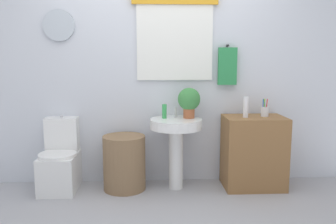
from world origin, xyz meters
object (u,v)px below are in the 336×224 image
(pedestal_sink, at_px, (176,135))
(soap_bottle, at_px, (164,111))
(toothbrush_cup, at_px, (265,111))
(potted_plant, at_px, (189,100))
(toilet, at_px, (60,162))
(wooden_cabinet, at_px, (253,152))
(lotion_bottle, at_px, (246,107))
(laundry_hamper, at_px, (124,163))

(pedestal_sink, distance_m, soap_bottle, 0.28)
(pedestal_sink, height_order, toothbrush_cup, toothbrush_cup)
(potted_plant, bearing_deg, toothbrush_cup, -2.86)
(toilet, xyz_separation_m, wooden_cabinet, (2.05, -0.04, 0.09))
(potted_plant, distance_m, lotion_bottle, 0.59)
(laundry_hamper, distance_m, lotion_bottle, 1.39)
(wooden_cabinet, relative_size, toothbrush_cup, 4.14)
(pedestal_sink, bearing_deg, laundry_hamper, 180.00)
(toothbrush_cup, bearing_deg, wooden_cabinet, -169.62)
(toilet, xyz_separation_m, laundry_hamper, (0.67, -0.04, -0.00))
(toothbrush_cup, bearing_deg, soap_bottle, 178.38)
(toilet, distance_m, wooden_cabinet, 2.05)
(toilet, relative_size, soap_bottle, 5.15)
(toilet, xyz_separation_m, pedestal_sink, (1.22, -0.04, 0.29))
(lotion_bottle, bearing_deg, wooden_cabinet, 19.95)
(laundry_hamper, xyz_separation_m, pedestal_sink, (0.54, 0.00, 0.29))
(toilet, xyz_separation_m, lotion_bottle, (1.94, -0.08, 0.58))
(soap_bottle, height_order, lotion_bottle, lotion_bottle)
(toilet, relative_size, pedestal_sink, 1.03)
(toilet, bearing_deg, soap_bottle, 0.69)
(toilet, bearing_deg, toothbrush_cup, -0.44)
(lotion_bottle, height_order, toothbrush_cup, lotion_bottle)
(lotion_bottle, bearing_deg, soap_bottle, 173.87)
(soap_bottle, xyz_separation_m, toothbrush_cup, (1.06, -0.03, -0.00))
(laundry_hamper, xyz_separation_m, lotion_bottle, (1.26, -0.04, 0.59))
(laundry_hamper, bearing_deg, soap_bottle, 6.71)
(laundry_hamper, relative_size, soap_bottle, 3.85)
(pedestal_sink, distance_m, potted_plant, 0.39)
(toilet, distance_m, lotion_bottle, 2.02)
(laundry_hamper, xyz_separation_m, potted_plant, (0.68, 0.06, 0.65))
(wooden_cabinet, bearing_deg, laundry_hamper, 180.00)
(pedestal_sink, distance_m, lotion_bottle, 0.78)
(wooden_cabinet, height_order, lotion_bottle, lotion_bottle)
(toothbrush_cup, bearing_deg, laundry_hamper, -179.22)
(soap_bottle, distance_m, lotion_bottle, 0.84)
(toilet, bearing_deg, potted_plant, 0.98)
(wooden_cabinet, relative_size, soap_bottle, 5.14)
(toilet, bearing_deg, wooden_cabinet, -1.03)
(toothbrush_cup, bearing_deg, lotion_bottle, -164.72)
(lotion_bottle, bearing_deg, pedestal_sink, 176.81)
(laundry_hamper, height_order, potted_plant, potted_plant)
(soap_bottle, bearing_deg, potted_plant, 2.20)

